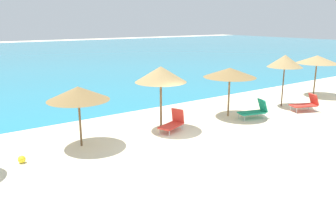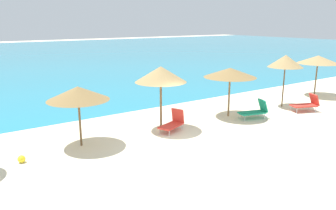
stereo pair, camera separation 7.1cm
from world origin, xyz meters
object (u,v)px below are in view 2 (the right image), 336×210
beach_umbrella_6 (318,60)px  lounge_chair_3 (307,104)px  lounge_chair_0 (173,123)px  lounge_chair_1 (255,111)px  beach_umbrella_2 (78,93)px  beach_ball (21,159)px  beach_umbrella_5 (286,61)px  beach_umbrella_4 (230,73)px  beach_umbrella_3 (161,74)px

beach_umbrella_6 → lounge_chair_3: beach_umbrella_6 is taller
lounge_chair_0 → lounge_chair_1: (4.58, -0.76, 0.02)m
beach_umbrella_2 → beach_ball: beach_umbrella_2 is taller
beach_umbrella_2 → lounge_chair_3: size_ratio=1.51×
beach_umbrella_6 → lounge_chair_3: 4.93m
beach_umbrella_5 → beach_umbrella_4: bearing=175.5°
beach_umbrella_2 → beach_umbrella_3: (3.72, -0.13, 0.42)m
beach_umbrella_3 → beach_ball: bearing=-177.4°
beach_umbrella_4 → lounge_chair_1: (0.84, -1.05, -1.88)m
beach_umbrella_6 → beach_umbrella_4: bearing=-178.0°
beach_umbrella_6 → beach_ball: bearing=-178.8°
beach_umbrella_2 → beach_umbrella_4: 7.82m
beach_umbrella_3 → beach_umbrella_5: beach_umbrella_5 is taller
beach_umbrella_6 → lounge_chair_1: (-7.38, -1.33, -1.98)m
beach_umbrella_6 → lounge_chair_1: bearing=-169.8°
beach_umbrella_3 → beach_ball: size_ratio=10.88×
beach_umbrella_6 → lounge_chair_0: size_ratio=1.89×
beach_umbrella_5 → beach_ball: 14.34m
beach_umbrella_3 → lounge_chair_1: size_ratio=1.86×
beach_umbrella_3 → lounge_chair_0: size_ratio=2.06×
lounge_chair_3 → beach_ball: 14.40m
lounge_chair_0 → beach_umbrella_3: bearing=18.0°
lounge_chair_3 → beach_umbrella_2: bearing=102.7°
beach_umbrella_6 → beach_ball: beach_umbrella_6 is taller
lounge_chair_1 → beach_umbrella_2: bearing=96.7°
beach_umbrella_4 → lounge_chair_3: beach_umbrella_4 is taller
beach_ball → beach_umbrella_4: bearing=0.6°
beach_umbrella_3 → beach_ball: (-6.03, -0.27, -2.40)m
beach_umbrella_2 → lounge_chair_0: 4.47m
lounge_chair_0 → lounge_chair_3: lounge_chair_3 is taller
beach_umbrella_4 → beach_umbrella_6: beach_umbrella_6 is taller
lounge_chair_1 → beach_umbrella_6: bearing=-64.3°
beach_umbrella_2 → lounge_chair_0: beach_umbrella_2 is taller
beach_umbrella_6 → lounge_chair_0: 12.13m
beach_umbrella_2 → beach_umbrella_6: size_ratio=0.90×
beach_umbrella_5 → lounge_chair_0: beach_umbrella_5 is taller
beach_umbrella_4 → lounge_chair_1: bearing=-51.3°
lounge_chair_3 → lounge_chair_0: bearing=101.9°
beach_umbrella_5 → lounge_chair_3: beach_umbrella_5 is taller
beach_umbrella_4 → beach_ball: 10.35m
beach_umbrella_2 → beach_ball: (-2.32, -0.41, -1.99)m
beach_umbrella_6 → lounge_chair_1: beach_umbrella_6 is taller
beach_umbrella_4 → lounge_chair_1: size_ratio=1.71×
beach_umbrella_4 → beach_ball: beach_umbrella_4 is taller
beach_umbrella_6 → beach_ball: size_ratio=10.00×
beach_umbrella_4 → beach_umbrella_5: size_ratio=0.90×
beach_umbrella_3 → beach_umbrella_2: bearing=177.9°
lounge_chair_1 → beach_umbrella_5: bearing=-61.5°
lounge_chair_3 → beach_ball: bearing=105.9°
beach_umbrella_5 → beach_umbrella_2: bearing=177.0°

